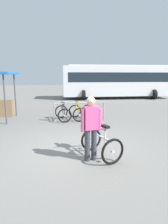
{
  "coord_description": "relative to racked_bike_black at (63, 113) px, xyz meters",
  "views": [
    {
      "loc": [
        -0.47,
        -5.32,
        2.14
      ],
      "look_at": [
        0.3,
        0.57,
        1.0
      ],
      "focal_mm": 30.46,
      "sensor_mm": 36.0,
      "label": 1
    }
  ],
  "objects": [
    {
      "name": "bike_rack_rail",
      "position": [
        0.82,
        -0.1,
        0.27
      ],
      "size": [
        2.5,
        0.29,
        0.88
      ],
      "color": "#99999E",
      "rests_on": "ground"
    },
    {
      "name": "racked_bike_yellow",
      "position": [
        0.7,
        0.07,
        -0.0
      ],
      "size": [
        0.79,
        1.16,
        0.97
      ],
      "color": "black",
      "rests_on": "ground"
    },
    {
      "name": "person_with_featured_bike",
      "position": [
        0.6,
        -4.58,
        0.54
      ],
      "size": [
        0.52,
        0.26,
        1.64
      ],
      "color": "#383842",
      "rests_on": "ground"
    },
    {
      "name": "bus_distant",
      "position": [
        5.24,
        8.61,
        1.37
      ],
      "size": [
        10.03,
        3.49,
        3.08
      ],
      "color": "silver",
      "rests_on": "ground"
    },
    {
      "name": "racked_bike_black",
      "position": [
        0.0,
        0.0,
        0.0
      ],
      "size": [
        0.8,
        1.16,
        0.97
      ],
      "color": "black",
      "rests_on": "ground"
    },
    {
      "name": "featured_bicycle",
      "position": [
        0.87,
        -4.29,
        0.12
      ],
      "size": [
        1.0,
        1.26,
        1.09
      ],
      "color": "black",
      "rests_on": "ground"
    },
    {
      "name": "racked_bike_white",
      "position": [
        1.39,
        0.13,
        0.0
      ],
      "size": [
        0.83,
        1.18,
        0.97
      ],
      "color": "black",
      "rests_on": "ground"
    },
    {
      "name": "ground_plane",
      "position": [
        0.31,
        -3.77,
        -0.37
      ],
      "size": [
        80.0,
        80.0,
        0.0
      ],
      "primitive_type": "plane",
      "color": "slate"
    }
  ]
}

